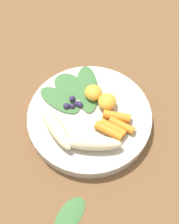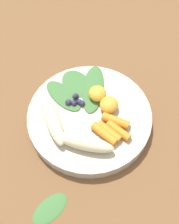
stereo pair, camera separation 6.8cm
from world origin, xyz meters
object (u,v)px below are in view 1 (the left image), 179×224
object	(u,v)px
banana_peeled_right	(55,127)
orange_segment_near	(93,93)
kale_leaf_stray	(71,215)
bowl	(89,117)
banana_peeled_left	(92,143)

from	to	relation	value
banana_peeled_right	orange_segment_near	distance (m)	0.12
banana_peeled_right	kale_leaf_stray	distance (m)	0.18
orange_segment_near	kale_leaf_stray	xyz separation A→B (m)	(0.27, 0.00, -0.04)
bowl	orange_segment_near	world-z (taller)	orange_segment_near
banana_peeled_left	orange_segment_near	size ratio (longest dim) A/B	3.11
banana_peeled_left	kale_leaf_stray	xyz separation A→B (m)	(0.14, -0.02, -0.04)
orange_segment_near	bowl	bearing A→B (deg)	0.37
banana_peeled_left	banana_peeled_right	bearing A→B (deg)	157.21
bowl	banana_peeled_right	bearing A→B (deg)	-50.70
banana_peeled_right	kale_leaf_stray	world-z (taller)	banana_peeled_right
banana_peeled_left	orange_segment_near	distance (m)	0.13
bowl	kale_leaf_stray	world-z (taller)	bowl
bowl	kale_leaf_stray	size ratio (longest dim) A/B	3.46
banana_peeled_left	kale_leaf_stray	bearing A→B (deg)	-103.20
bowl	kale_leaf_stray	xyz separation A→B (m)	(0.22, 0.00, -0.01)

